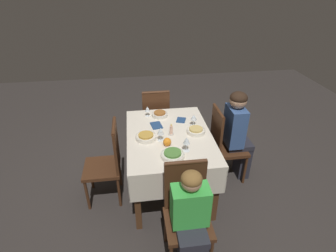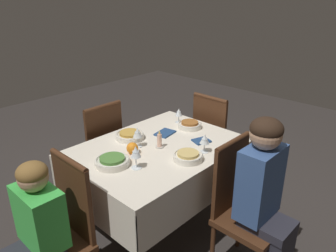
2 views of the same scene
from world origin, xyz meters
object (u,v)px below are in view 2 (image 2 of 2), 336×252
(bowl_south, at_px, (130,135))
(wine_glass_south, at_px, (137,133))
(person_child_green, at_px, (33,239))
(orange_fruit, at_px, (132,148))
(bowl_east, at_px, (112,161))
(person_adult_denim, at_px, (266,196))
(chair_west, at_px, (215,138))
(wine_glass_north, at_px, (205,140))
(candle_centerpiece, at_px, (159,142))
(chair_east, at_px, (61,230))
(napkin_red_folded, at_px, (201,141))
(chair_south, at_px, (99,149))
(chair_north, at_px, (242,205))
(bowl_west, at_px, (190,125))
(dining_table, at_px, (158,159))
(napkin_spare_side, at_px, (165,133))
(wine_glass_west, at_px, (179,113))
(wine_glass_east, at_px, (136,153))
(bowl_north, at_px, (188,156))

(bowl_south, xyz_separation_m, wine_glass_south, (0.05, 0.15, 0.08))
(person_child_green, relative_size, orange_fruit, 12.09)
(person_child_green, height_order, bowl_east, person_child_green)
(person_child_green, bearing_deg, person_adult_denim, 54.38)
(chair_west, height_order, wine_glass_north, chair_west)
(chair_west, bearing_deg, candle_centerpiece, 96.30)
(chair_east, bearing_deg, napkin_red_folded, 82.41)
(chair_south, distance_m, person_adult_denim, 1.53)
(chair_north, relative_size, wine_glass_south, 6.31)
(person_child_green, bearing_deg, bowl_west, 93.46)
(orange_fruit, bearing_deg, dining_table, 166.23)
(candle_centerpiece, bearing_deg, wine_glass_south, -52.61)
(napkin_spare_side, bearing_deg, chair_west, 175.68)
(chair_south, relative_size, candle_centerpiece, 7.28)
(dining_table, bearing_deg, wine_glass_west, -156.54)
(napkin_red_folded, bearing_deg, chair_south, -67.81)
(person_adult_denim, height_order, napkin_red_folded, person_adult_denim)
(person_adult_denim, xyz_separation_m, person_child_green, (1.12, -0.80, -0.10))
(wine_glass_north, relative_size, wine_glass_west, 1.08)
(bowl_east, height_order, wine_glass_south, wine_glass_south)
(chair_north, height_order, bowl_south, chair_north)
(wine_glass_east, distance_m, orange_fruit, 0.22)
(chair_north, height_order, bowl_west, chair_north)
(chair_east, distance_m, person_adult_denim, 1.25)
(orange_fruit, height_order, napkin_spare_side, orange_fruit)
(wine_glass_west, relative_size, napkin_spare_side, 0.73)
(dining_table, distance_m, orange_fruit, 0.25)
(person_child_green, bearing_deg, bowl_east, 95.28)
(wine_glass_east, bearing_deg, bowl_north, 151.99)
(person_child_green, height_order, bowl_west, person_child_green)
(bowl_west, bearing_deg, chair_east, 3.91)
(chair_south, xyz_separation_m, wine_glass_west, (-0.52, 0.48, 0.33))
(orange_fruit, bearing_deg, wine_glass_south, -151.25)
(person_child_green, relative_size, wine_glass_south, 6.65)
(chair_west, distance_m, bowl_west, 0.49)
(chair_east, relative_size, candle_centerpiece, 7.28)
(person_adult_denim, bearing_deg, candle_centerpiece, 97.76)
(napkin_red_folded, bearing_deg, wine_glass_south, -36.41)
(bowl_east, xyz_separation_m, bowl_south, (-0.35, -0.23, 0.00))
(person_child_green, distance_m, wine_glass_west, 1.52)
(wine_glass_east, relative_size, candle_centerpiece, 1.20)
(chair_east, bearing_deg, chair_south, 132.34)
(person_child_green, distance_m, bowl_north, 1.07)
(dining_table, distance_m, wine_glass_south, 0.26)
(person_child_green, bearing_deg, candle_centerpiece, 90.63)
(chair_east, relative_size, wine_glass_north, 6.91)
(wine_glass_north, relative_size, wine_glass_south, 0.91)
(chair_east, distance_m, wine_glass_north, 1.10)
(chair_south, relative_size, bowl_east, 4.17)
(person_child_green, relative_size, wine_glass_north, 7.29)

